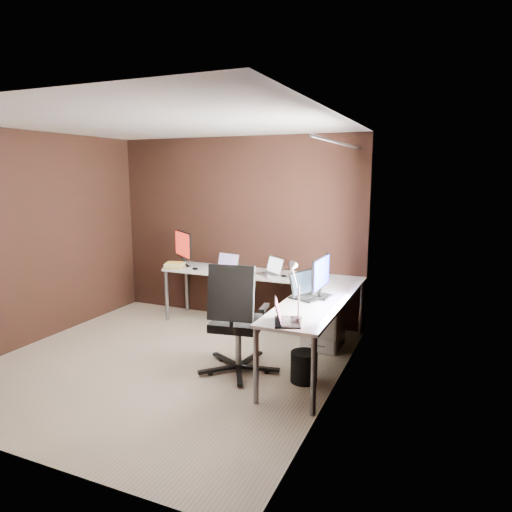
{
  "coord_description": "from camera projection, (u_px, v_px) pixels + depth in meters",
  "views": [
    {
      "loc": [
        2.72,
        -3.86,
        2.01
      ],
      "look_at": [
        0.66,
        0.95,
        1.06
      ],
      "focal_mm": 32.0,
      "sensor_mm": 36.0,
      "label": 1
    }
  ],
  "objects": [
    {
      "name": "office_chair",
      "position": [
        237.0,
        340.0,
        4.63
      ],
      "size": [
        0.65,
        0.66,
        1.16
      ],
      "rotation": [
        0.0,
        0.0,
        0.16
      ],
      "color": "black",
      "rests_on": "ground"
    },
    {
      "name": "room",
      "position": [
        193.0,
        247.0,
        4.6
      ],
      "size": [
        3.6,
        3.6,
        2.5
      ],
      "color": "#B4A88C",
      "rests_on": "ground"
    },
    {
      "name": "drawer_pedestal",
      "position": [
        323.0,
        322.0,
        5.33
      ],
      "size": [
        0.42,
        0.5,
        0.6
      ],
      "primitive_type": "cube",
      "color": "white",
      "rests_on": "ground"
    },
    {
      "name": "mouse_corner",
      "position": [
        284.0,
        276.0,
        5.7
      ],
      "size": [
        0.1,
        0.08,
        0.03
      ],
      "primitive_type": "ellipsoid",
      "rotation": [
        0.0,
        0.0,
        0.43
      ],
      "color": "black",
      "rests_on": "desk"
    },
    {
      "name": "laptop_black_big",
      "position": [
        308.0,
        291.0,
        4.8
      ],
      "size": [
        0.41,
        0.48,
        0.27
      ],
      "rotation": [
        0.0,
        0.0,
        1.21
      ],
      "color": "black",
      "rests_on": "desk"
    },
    {
      "name": "mouse_left",
      "position": [
        195.0,
        269.0,
        6.12
      ],
      "size": [
        0.09,
        0.06,
        0.04
      ],
      "primitive_type": "ellipsoid",
      "rotation": [
        0.0,
        0.0,
        -0.05
      ],
      "color": "black",
      "rests_on": "desk"
    },
    {
      "name": "laptop_silver",
      "position": [
        271.0,
        271.0,
        5.82
      ],
      "size": [
        0.42,
        0.4,
        0.23
      ],
      "rotation": [
        0.0,
        0.0,
        -0.63
      ],
      "color": "silver",
      "rests_on": "desk"
    },
    {
      "name": "wastebasket",
      "position": [
        304.0,
        367.0,
        4.45
      ],
      "size": [
        0.31,
        0.31,
        0.3
      ],
      "primitive_type": "cylinder",
      "rotation": [
        0.0,
        0.0,
        0.18
      ],
      "color": "black",
      "rests_on": "ground"
    },
    {
      "name": "laptop_black_small",
      "position": [
        284.0,
        318.0,
        3.95
      ],
      "size": [
        0.32,
        0.37,
        0.21
      ],
      "rotation": [
        0.0,
        0.0,
        1.94
      ],
      "color": "black",
      "rests_on": "desk"
    },
    {
      "name": "monitor_left",
      "position": [
        183.0,
        247.0,
        6.34
      ],
      "size": [
        0.46,
        0.36,
        0.49
      ],
      "rotation": [
        0.0,
        0.0,
        -0.66
      ],
      "color": "black",
      "rests_on": "desk"
    },
    {
      "name": "monitor_right",
      "position": [
        321.0,
        275.0,
        4.7
      ],
      "size": [
        0.13,
        0.53,
        0.44
      ],
      "rotation": [
        0.0,
        0.0,
        1.54
      ],
      "color": "black",
      "rests_on": "desk"
    },
    {
      "name": "laptop_white",
      "position": [
        226.0,
        267.0,
        6.08
      ],
      "size": [
        0.36,
        0.29,
        0.22
      ],
      "rotation": [
        0.0,
        0.0,
        -0.19
      ],
      "color": "white",
      "rests_on": "desk"
    },
    {
      "name": "desk_lamp",
      "position": [
        294.0,
        284.0,
        3.98
      ],
      "size": [
        0.18,
        0.21,
        0.52
      ],
      "rotation": [
        0.0,
        0.0,
        -0.02
      ],
      "color": "slate",
      "rests_on": "desk"
    },
    {
      "name": "book_stack",
      "position": [
        175.0,
        265.0,
        6.24
      ],
      "size": [
        0.29,
        0.25,
        0.08
      ],
      "rotation": [
        0.0,
        0.0,
        0.22
      ],
      "color": "tan",
      "rests_on": "desk"
    },
    {
      "name": "desk",
      "position": [
        274.0,
        288.0,
        5.39
      ],
      "size": [
        2.65,
        2.25,
        0.73
      ],
      "color": "white",
      "rests_on": "ground"
    }
  ]
}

